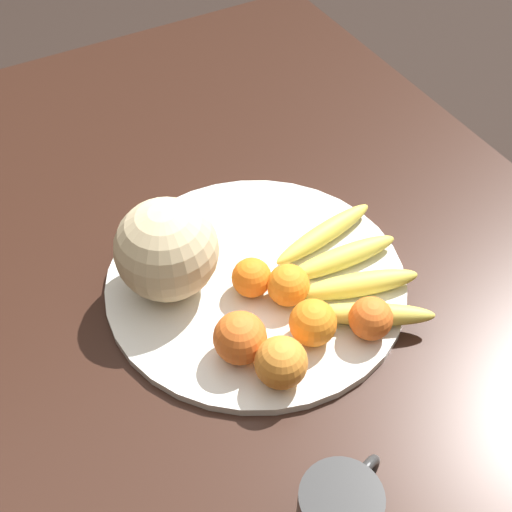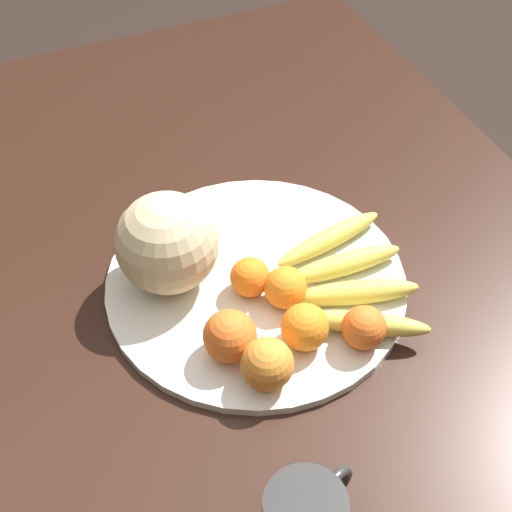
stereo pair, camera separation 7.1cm
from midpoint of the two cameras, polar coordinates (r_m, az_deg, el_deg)
kitchen_table at (r=1.12m, az=1.30°, el=-6.56°), size 1.61×1.12×0.77m
fruit_bowl at (r=1.07m, az=1.91°, el=-2.14°), size 0.45×0.45×0.01m
melon at (r=1.01m, az=-5.14°, el=0.96°), size 0.15×0.15×0.15m
banana_bunch at (r=1.05m, az=9.25°, el=-1.85°), size 0.26×0.21×0.04m
orange_front_left at (r=0.95m, az=0.05°, el=-6.51°), size 0.07×0.07×0.07m
orange_front_right at (r=1.03m, az=1.50°, el=-1.78°), size 0.06×0.06×0.06m
orange_mid_center at (r=0.97m, az=6.04°, el=-5.76°), size 0.07×0.07×0.07m
orange_back_left at (r=0.98m, az=10.71°, el=-5.72°), size 0.06×0.06×0.06m
orange_back_right at (r=0.93m, az=3.13°, el=-8.71°), size 0.07×0.07×0.07m
orange_top_small at (r=1.01m, az=4.39°, el=-2.61°), size 0.06×0.06×0.06m
produce_tag at (r=1.05m, az=5.19°, el=-2.66°), size 0.09×0.08×0.00m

